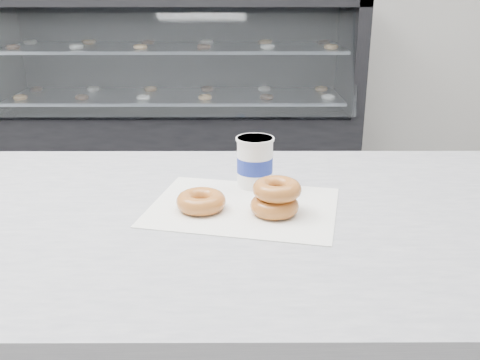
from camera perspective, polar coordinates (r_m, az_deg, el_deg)
The scene contains 5 objects.
display_case at distance 3.73m, azimuth -6.65°, elevation 7.56°, with size 2.40×0.74×1.25m.
wax_paper at distance 1.00m, azimuth 0.37°, elevation -2.87°, with size 0.34×0.26×0.00m, color white.
donut_single at distance 0.98m, azimuth -4.17°, elevation -2.26°, with size 0.09×0.09×0.03m, color #BD7C34.
donut_stack at distance 0.96m, azimuth 3.83°, elevation -1.85°, with size 0.12×0.12×0.06m.
coffee_cup at distance 1.08m, azimuth 1.59°, elevation 1.96°, with size 0.08×0.08×0.10m.
Camera 1 is at (0.41, -1.50, 1.29)m, focal length 40.00 mm.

